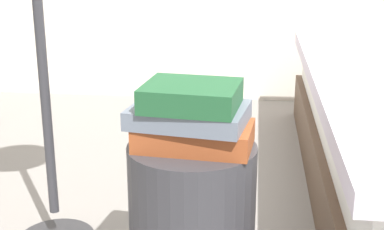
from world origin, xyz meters
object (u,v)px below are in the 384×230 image
side_table (192,224)px  book_forest (192,96)px  book_rust (194,136)px  book_slate (189,115)px

side_table → book_forest: book_forest is taller
book_rust → book_forest: bearing=-121.7°
book_rust → book_slate: bearing=179.4°
book_rust → side_table: bearing=142.1°
side_table → book_forest: size_ratio=1.94×
side_table → book_slate: size_ratio=1.56×
side_table → book_rust: bearing=-43.2°
book_rust → book_forest: 0.11m
book_rust → book_slate: size_ratio=1.01×
book_slate → book_forest: size_ratio=1.24×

